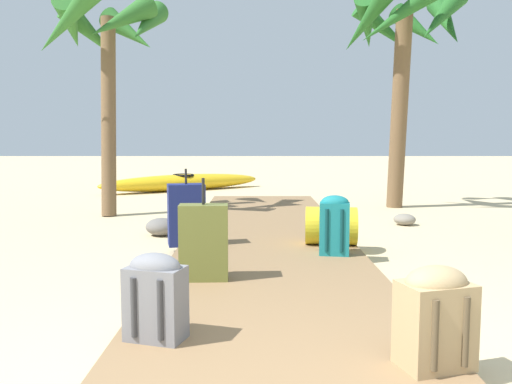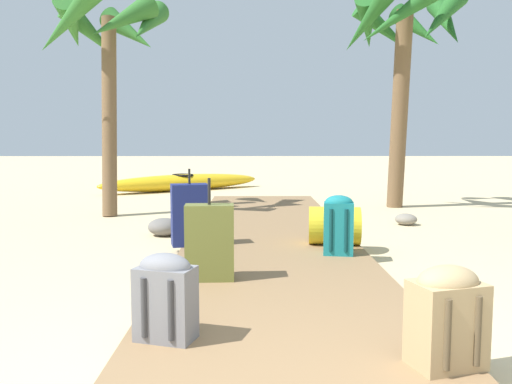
# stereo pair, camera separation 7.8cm
# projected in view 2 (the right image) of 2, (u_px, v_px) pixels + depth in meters

# --- Properties ---
(ground_plane) EXTENTS (60.00, 60.00, 0.00)m
(ground_plane) POSITION_uv_depth(u_px,v_px,m) (273.00, 261.00, 5.24)
(ground_plane) COLOR #D1BA8C
(boardwalk) EXTENTS (1.86, 8.58, 0.08)m
(boardwalk) POSITION_uv_depth(u_px,v_px,m) (270.00, 240.00, 6.09)
(boardwalk) COLOR olive
(boardwalk) RESTS_ON ground
(duffel_bag_yellow) EXTENTS (0.58, 0.46, 0.51)m
(duffel_bag_yellow) POSITION_uv_depth(u_px,v_px,m) (334.00, 225.00, 5.65)
(duffel_bag_yellow) COLOR gold
(duffel_bag_yellow) RESTS_ON boardwalk
(backpack_grey) EXTENTS (0.36, 0.28, 0.49)m
(backpack_grey) POSITION_uv_depth(u_px,v_px,m) (165.00, 294.00, 2.97)
(backpack_grey) COLOR slate
(backpack_grey) RESTS_ON boardwalk
(suitcase_olive) EXTENTS (0.39, 0.21, 0.81)m
(suitcase_olive) POSITION_uv_depth(u_px,v_px,m) (210.00, 242.00, 4.23)
(suitcase_olive) COLOR olive
(suitcase_olive) RESTS_ON boardwalk
(suitcase_navy) EXTENTS (0.42, 0.32, 0.80)m
(suitcase_navy) POSITION_uv_depth(u_px,v_px,m) (190.00, 215.00, 5.59)
(suitcase_navy) COLOR navy
(suitcase_navy) RESTS_ON boardwalk
(backpack_tan) EXTENTS (0.39, 0.33, 0.51)m
(backpack_tan) POSITION_uv_depth(u_px,v_px,m) (447.00, 314.00, 2.61)
(backpack_tan) COLOR tan
(backpack_tan) RESTS_ON boardwalk
(backpack_teal) EXTENTS (0.31, 0.25, 0.58)m
(backpack_teal) POSITION_uv_depth(u_px,v_px,m) (339.00, 223.00, 5.14)
(backpack_teal) COLOR #197A7F
(backpack_teal) RESTS_ON boardwalk
(palm_tree_far_right) EXTENTS (2.18, 1.99, 3.68)m
(palm_tree_far_right) POSITION_uv_depth(u_px,v_px,m) (404.00, 37.00, 8.79)
(palm_tree_far_right) COLOR brown
(palm_tree_far_right) RESTS_ON ground
(palm_tree_far_left) EXTENTS (1.91, 1.99, 3.42)m
(palm_tree_far_left) POSITION_uv_depth(u_px,v_px,m) (106.00, 39.00, 8.01)
(palm_tree_far_left) COLOR brown
(palm_tree_far_left) RESTS_ON ground
(kayak) EXTENTS (3.64, 2.71, 0.38)m
(kayak) POSITION_uv_depth(u_px,v_px,m) (183.00, 182.00, 12.22)
(kayak) COLOR gold
(kayak) RESTS_ON ground
(rock_left_near) EXTENTS (0.55, 0.54, 0.22)m
(rock_left_near) POSITION_uv_depth(u_px,v_px,m) (164.00, 227.00, 6.60)
(rock_left_near) COLOR slate
(rock_left_near) RESTS_ON ground
(rock_right_mid) EXTENTS (0.41, 0.41, 0.16)m
(rock_right_mid) POSITION_uv_depth(u_px,v_px,m) (406.00, 219.00, 7.41)
(rock_right_mid) COLOR gray
(rock_right_mid) RESTS_ON ground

